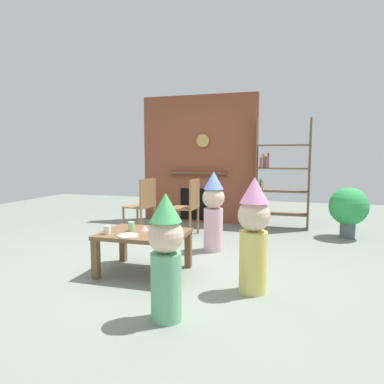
{
  "coord_description": "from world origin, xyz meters",
  "views": [
    {
      "loc": [
        1.26,
        -3.53,
        1.24
      ],
      "look_at": [
        0.15,
        0.4,
        0.81
      ],
      "focal_mm": 30.79,
      "sensor_mm": 36.0,
      "label": 1
    }
  ],
  "objects_px": {
    "child_in_pink": "(254,232)",
    "potted_plant_tall": "(349,208)",
    "paper_plate_front": "(128,236)",
    "child_by_the_chairs": "(213,209)",
    "paper_cup_near_left": "(173,224)",
    "dining_chair_middle": "(189,204)",
    "paper_plate_rear": "(160,235)",
    "dining_chair_left": "(143,203)",
    "bookshelf": "(279,177)",
    "paper_cup_center": "(131,226)",
    "coffee_table": "(144,239)",
    "child_with_cone_hat": "(166,254)",
    "birthday_cake_slice": "(144,228)",
    "paper_cup_near_right": "(107,230)"
  },
  "relations": [
    {
      "from": "dining_chair_left",
      "to": "child_with_cone_hat",
      "type": "bearing_deg",
      "value": 130.96
    },
    {
      "from": "coffee_table",
      "to": "paper_cup_near_left",
      "type": "height_order",
      "value": "paper_cup_near_left"
    },
    {
      "from": "paper_cup_near_left",
      "to": "paper_plate_rear",
      "type": "bearing_deg",
      "value": -89.95
    },
    {
      "from": "paper_cup_near_left",
      "to": "paper_cup_center",
      "type": "bearing_deg",
      "value": -145.28
    },
    {
      "from": "paper_cup_near_left",
      "to": "paper_cup_near_right",
      "type": "distance_m",
      "value": 0.73
    },
    {
      "from": "child_by_the_chairs",
      "to": "dining_chair_left",
      "type": "distance_m",
      "value": 1.45
    },
    {
      "from": "potted_plant_tall",
      "to": "child_in_pink",
      "type": "bearing_deg",
      "value": -116.19
    },
    {
      "from": "coffee_table",
      "to": "paper_cup_near_left",
      "type": "distance_m",
      "value": 0.38
    },
    {
      "from": "child_in_pink",
      "to": "coffee_table",
      "type": "bearing_deg",
      "value": 0.0
    },
    {
      "from": "child_in_pink",
      "to": "potted_plant_tall",
      "type": "xyz_separation_m",
      "value": [
        1.22,
        2.48,
        -0.09
      ]
    },
    {
      "from": "child_in_pink",
      "to": "dining_chair_middle",
      "type": "xyz_separation_m",
      "value": [
        -1.18,
        1.95,
        -0.05
      ]
    },
    {
      "from": "potted_plant_tall",
      "to": "dining_chair_middle",
      "type": "bearing_deg",
      "value": -167.62
    },
    {
      "from": "paper_plate_rear",
      "to": "dining_chair_left",
      "type": "xyz_separation_m",
      "value": [
        -0.99,
        1.82,
        0.06
      ]
    },
    {
      "from": "coffee_table",
      "to": "child_by_the_chairs",
      "type": "distance_m",
      "value": 1.18
    },
    {
      "from": "bookshelf",
      "to": "child_with_cone_hat",
      "type": "relative_size",
      "value": 1.94
    },
    {
      "from": "coffee_table",
      "to": "bookshelf",
      "type": "bearing_deg",
      "value": 64.09
    },
    {
      "from": "paper_cup_center",
      "to": "child_by_the_chairs",
      "type": "bearing_deg",
      "value": 56.01
    },
    {
      "from": "paper_cup_center",
      "to": "potted_plant_tall",
      "type": "xyz_separation_m",
      "value": [
        2.55,
        2.27,
        -0.02
      ]
    },
    {
      "from": "bookshelf",
      "to": "birthday_cake_slice",
      "type": "relative_size",
      "value": 19.0
    },
    {
      "from": "paper_cup_near_right",
      "to": "paper_cup_center",
      "type": "distance_m",
      "value": 0.27
    },
    {
      "from": "birthday_cake_slice",
      "to": "child_with_cone_hat",
      "type": "xyz_separation_m",
      "value": [
        0.61,
        -0.98,
        0.04
      ]
    },
    {
      "from": "paper_cup_near_left",
      "to": "paper_cup_center",
      "type": "xyz_separation_m",
      "value": [
        -0.39,
        -0.27,
        0.01
      ]
    },
    {
      "from": "paper_cup_near_left",
      "to": "paper_plate_front",
      "type": "xyz_separation_m",
      "value": [
        -0.31,
        -0.5,
        -0.04
      ]
    },
    {
      "from": "dining_chair_left",
      "to": "paper_cup_near_right",
      "type": "bearing_deg",
      "value": 116.45
    },
    {
      "from": "paper_plate_front",
      "to": "coffee_table",
      "type": "bearing_deg",
      "value": 69.77
    },
    {
      "from": "paper_plate_rear",
      "to": "birthday_cake_slice",
      "type": "relative_size",
      "value": 1.72
    },
    {
      "from": "birthday_cake_slice",
      "to": "child_by_the_chairs",
      "type": "xyz_separation_m",
      "value": [
        0.56,
        0.97,
        0.08
      ]
    },
    {
      "from": "paper_plate_front",
      "to": "child_by_the_chairs",
      "type": "height_order",
      "value": "child_by_the_chairs"
    },
    {
      "from": "child_with_cone_hat",
      "to": "dining_chair_middle",
      "type": "distance_m",
      "value": 2.73
    },
    {
      "from": "paper_plate_rear",
      "to": "paper_plate_front",
      "type": "bearing_deg",
      "value": -163.37
    },
    {
      "from": "paper_plate_front",
      "to": "potted_plant_tall",
      "type": "bearing_deg",
      "value": 45.28
    },
    {
      "from": "dining_chair_middle",
      "to": "dining_chair_left",
      "type": "bearing_deg",
      "value": 9.43
    },
    {
      "from": "paper_plate_rear",
      "to": "child_in_pink",
      "type": "relative_size",
      "value": 0.16
    },
    {
      "from": "paper_cup_center",
      "to": "paper_plate_rear",
      "type": "height_order",
      "value": "paper_cup_center"
    },
    {
      "from": "child_in_pink",
      "to": "dining_chair_middle",
      "type": "relative_size",
      "value": 1.19
    },
    {
      "from": "child_with_cone_hat",
      "to": "dining_chair_left",
      "type": "relative_size",
      "value": 1.09
    },
    {
      "from": "coffee_table",
      "to": "paper_plate_front",
      "type": "bearing_deg",
      "value": -110.23
    },
    {
      "from": "birthday_cake_slice",
      "to": "dining_chair_left",
      "type": "height_order",
      "value": "dining_chair_left"
    },
    {
      "from": "paper_plate_rear",
      "to": "paper_cup_near_right",
      "type": "bearing_deg",
      "value": -174.0
    },
    {
      "from": "child_with_cone_hat",
      "to": "child_by_the_chairs",
      "type": "xyz_separation_m",
      "value": [
        -0.05,
        1.95,
        0.04
      ]
    },
    {
      "from": "paper_cup_near_left",
      "to": "dining_chair_left",
      "type": "distance_m",
      "value": 1.73
    },
    {
      "from": "dining_chair_left",
      "to": "bookshelf",
      "type": "bearing_deg",
      "value": -139.7
    },
    {
      "from": "birthday_cake_slice",
      "to": "potted_plant_tall",
      "type": "height_order",
      "value": "potted_plant_tall"
    },
    {
      "from": "paper_plate_front",
      "to": "dining_chair_middle",
      "type": "xyz_separation_m",
      "value": [
        0.07,
        1.97,
        0.06
      ]
    },
    {
      "from": "paper_cup_near_right",
      "to": "child_by_the_chairs",
      "type": "distance_m",
      "value": 1.5
    },
    {
      "from": "paper_cup_near_left",
      "to": "dining_chair_middle",
      "type": "xyz_separation_m",
      "value": [
        -0.24,
        1.47,
        0.02
      ]
    },
    {
      "from": "child_with_cone_hat",
      "to": "dining_chair_middle",
      "type": "height_order",
      "value": "child_with_cone_hat"
    },
    {
      "from": "potted_plant_tall",
      "to": "birthday_cake_slice",
      "type": "bearing_deg",
      "value": -137.53
    },
    {
      "from": "paper_cup_near_left",
      "to": "paper_cup_center",
      "type": "height_order",
      "value": "paper_cup_center"
    },
    {
      "from": "child_in_pink",
      "to": "potted_plant_tall",
      "type": "distance_m",
      "value": 2.77
    }
  ]
}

